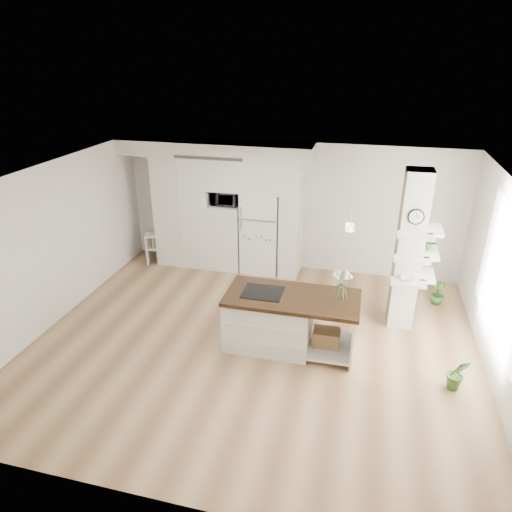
# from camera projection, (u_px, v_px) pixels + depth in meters

# --- Properties ---
(floor) EXTENTS (7.00, 6.00, 0.01)m
(floor) POSITION_uv_depth(u_px,v_px,m) (254.00, 343.00, 7.40)
(floor) COLOR tan
(floor) RESTS_ON ground
(room) EXTENTS (7.04, 6.04, 2.72)m
(room) POSITION_uv_depth(u_px,v_px,m) (254.00, 237.00, 6.63)
(room) COLOR white
(room) RESTS_ON ground
(cabinet_wall) EXTENTS (4.00, 0.71, 2.70)m
(cabinet_wall) POSITION_uv_depth(u_px,v_px,m) (218.00, 200.00, 9.46)
(cabinet_wall) COLOR silver
(cabinet_wall) RESTS_ON floor
(refrigerator) EXTENTS (0.78, 0.69, 1.75)m
(refrigerator) POSITION_uv_depth(u_px,v_px,m) (261.00, 232.00, 9.53)
(refrigerator) COLOR white
(refrigerator) RESTS_ON floor
(column) EXTENTS (0.69, 0.90, 2.70)m
(column) POSITION_uv_depth(u_px,v_px,m) (415.00, 254.00, 7.31)
(column) COLOR silver
(column) RESTS_ON floor
(window) EXTENTS (0.00, 2.40, 2.40)m
(window) POSITION_uv_depth(u_px,v_px,m) (504.00, 276.00, 6.27)
(window) COLOR white
(window) RESTS_ON room
(pendant_light) EXTENTS (0.12, 0.12, 0.10)m
(pendant_light) POSITION_uv_depth(u_px,v_px,m) (376.00, 226.00, 6.28)
(pendant_light) COLOR white
(pendant_light) RESTS_ON room
(kitchen_island) EXTENTS (2.05, 0.98, 1.49)m
(kitchen_island) POSITION_uv_depth(u_px,v_px,m) (277.00, 319.00, 7.17)
(kitchen_island) COLOR silver
(kitchen_island) RESTS_ON floor
(bookshelf) EXTENTS (0.65, 0.52, 0.68)m
(bookshelf) POSITION_uv_depth(u_px,v_px,m) (161.00, 250.00, 10.11)
(bookshelf) COLOR silver
(bookshelf) RESTS_ON floor
(floor_plant_a) EXTENTS (0.29, 0.23, 0.52)m
(floor_plant_a) POSITION_uv_depth(u_px,v_px,m) (458.00, 374.00, 6.28)
(floor_plant_a) COLOR #366B2B
(floor_plant_a) RESTS_ON floor
(floor_plant_b) EXTENTS (0.30, 0.30, 0.44)m
(floor_plant_b) POSITION_uv_depth(u_px,v_px,m) (438.00, 293.00, 8.46)
(floor_plant_b) COLOR #366B2B
(floor_plant_b) RESTS_ON floor
(microwave) EXTENTS (0.54, 0.37, 0.30)m
(microwave) POSITION_uv_depth(u_px,v_px,m) (225.00, 198.00, 9.36)
(microwave) COLOR #2D2D2D
(microwave) RESTS_ON cabinet_wall
(shelf_plant) EXTENTS (0.27, 0.23, 0.30)m
(shelf_plant) POSITION_uv_depth(u_px,v_px,m) (432.00, 241.00, 7.34)
(shelf_plant) COLOR #366B2B
(shelf_plant) RESTS_ON column
(decor_bowl) EXTENTS (0.22, 0.22, 0.05)m
(decor_bowl) POSITION_uv_depth(u_px,v_px,m) (407.00, 279.00, 7.27)
(decor_bowl) COLOR white
(decor_bowl) RESTS_ON column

